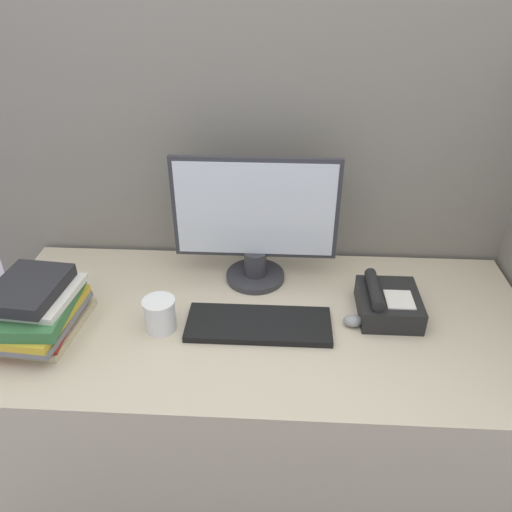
% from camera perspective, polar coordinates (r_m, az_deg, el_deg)
% --- Properties ---
extents(cubicle_panel_rear, '(2.07, 0.04, 1.78)m').
position_cam_1_polar(cubicle_panel_rear, '(1.81, 1.06, 4.42)').
color(cubicle_panel_rear, gray).
rests_on(cubicle_panel_rear, ground_plane).
extents(desk, '(1.67, 0.76, 0.76)m').
position_cam_1_polar(desk, '(1.80, 0.34, -16.63)').
color(desk, beige).
rests_on(desk, ground_plane).
extents(monitor, '(0.53, 0.20, 0.43)m').
position_cam_1_polar(monitor, '(1.60, -0.09, 3.64)').
color(monitor, '#333338').
rests_on(monitor, desk).
extents(keyboard, '(0.43, 0.17, 0.02)m').
position_cam_1_polar(keyboard, '(1.50, 0.25, -7.81)').
color(keyboard, black).
rests_on(keyboard, desk).
extents(mouse, '(0.06, 0.04, 0.03)m').
position_cam_1_polar(mouse, '(1.53, 11.00, -7.28)').
color(mouse, gray).
rests_on(mouse, desk).
extents(coffee_cup, '(0.10, 0.10, 0.10)m').
position_cam_1_polar(coffee_cup, '(1.50, -10.91, -6.58)').
color(coffee_cup, white).
rests_on(coffee_cup, desk).
extents(book_stack, '(0.25, 0.32, 0.18)m').
position_cam_1_polar(book_stack, '(1.57, -23.82, -5.61)').
color(book_stack, '#C6B78C').
rests_on(book_stack, desk).
extents(desk_telephone, '(0.18, 0.21, 0.11)m').
position_cam_1_polar(desk_telephone, '(1.58, 14.80, -5.22)').
color(desk_telephone, black).
rests_on(desk_telephone, desk).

